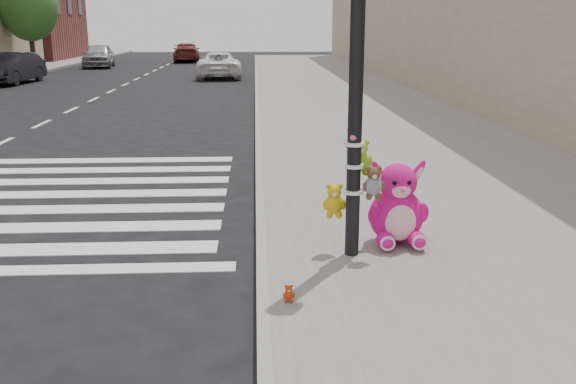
{
  "coord_description": "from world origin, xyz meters",
  "views": [
    {
      "loc": [
        1.5,
        -5.19,
        2.74
      ],
      "look_at": [
        1.89,
        2.35,
        0.75
      ],
      "focal_mm": 40.0,
      "sensor_mm": 36.0,
      "label": 1
    }
  ],
  "objects_px": {
    "signal_pole": "(356,114)",
    "car_white_near": "(219,65)",
    "pink_bunny": "(397,209)",
    "red_teddy": "(289,293)",
    "car_dark_far": "(12,68)"
  },
  "relations": [
    {
      "from": "pink_bunny",
      "to": "car_dark_far",
      "type": "xyz_separation_m",
      "value": [
        -13.0,
        23.55,
        0.15
      ]
    },
    {
      "from": "pink_bunny",
      "to": "red_teddy",
      "type": "bearing_deg",
      "value": -130.89
    },
    {
      "from": "car_white_near",
      "to": "pink_bunny",
      "type": "bearing_deg",
      "value": 94.51
    },
    {
      "from": "red_teddy",
      "to": "car_white_near",
      "type": "height_order",
      "value": "car_white_near"
    },
    {
      "from": "car_white_near",
      "to": "signal_pole",
      "type": "bearing_deg",
      "value": 93.16
    },
    {
      "from": "signal_pole",
      "to": "car_white_near",
      "type": "distance_m",
      "value": 26.89
    },
    {
      "from": "signal_pole",
      "to": "red_teddy",
      "type": "height_order",
      "value": "signal_pole"
    },
    {
      "from": "car_dark_far",
      "to": "pink_bunny",
      "type": "bearing_deg",
      "value": -56.06
    },
    {
      "from": "car_dark_far",
      "to": "car_white_near",
      "type": "bearing_deg",
      "value": 21.6
    },
    {
      "from": "red_teddy",
      "to": "car_white_near",
      "type": "distance_m",
      "value": 28.11
    },
    {
      "from": "car_dark_far",
      "to": "red_teddy",
      "type": "bearing_deg",
      "value": -60.26
    },
    {
      "from": "pink_bunny",
      "to": "car_white_near",
      "type": "distance_m",
      "value": 26.59
    },
    {
      "from": "signal_pole",
      "to": "red_teddy",
      "type": "distance_m",
      "value": 2.19
    },
    {
      "from": "signal_pole",
      "to": "pink_bunny",
      "type": "bearing_deg",
      "value": 30.33
    },
    {
      "from": "signal_pole",
      "to": "pink_bunny",
      "type": "height_order",
      "value": "signal_pole"
    }
  ]
}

